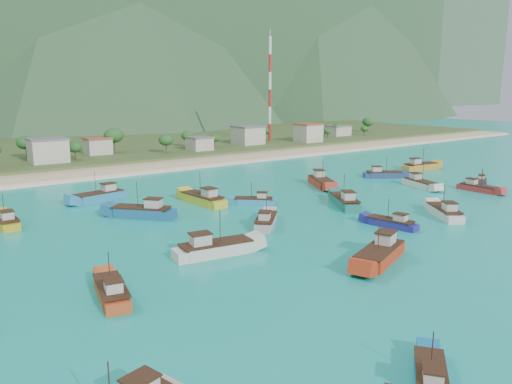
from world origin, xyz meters
TOP-DOWN VIEW (x-y plane):
  - ground at (0.00, 0.00)m, footprint 600.00×600.00m
  - beach at (0.00, 79.00)m, footprint 400.00×18.00m
  - land at (0.00, 140.00)m, footprint 400.00×110.00m
  - surf_line at (0.00, 69.50)m, footprint 400.00×2.50m
  - village at (7.79, 101.11)m, footprint 215.82×24.29m
  - vegetation at (-2.23, 103.60)m, footprint 272.76×25.38m
  - radio_tower at (67.44, 108.00)m, footprint 1.20×1.20m
  - boat_2 at (-15.35, 26.26)m, footprint 4.64×12.82m
  - boat_3 at (-34.31, -42.75)m, footprint 8.10×7.04m
  - boat_5 at (18.90, 25.33)m, footprint 8.97×12.86m
  - boat_6 at (61.19, 25.99)m, footprint 12.55×5.36m
  - boat_8 at (-49.31, -9.55)m, footprint 5.01×10.53m
  - boat_9 at (7.53, 6.56)m, footprint 9.13×12.24m
  - boat_10 at (-31.92, 42.81)m, footprint 12.30×5.52m
  - boat_12 at (53.29, 2.09)m, footprint 8.17×5.95m
  - boat_13 at (2.43, -9.60)m, footprint 4.49×9.61m
  - boat_16 at (-15.06, 4.59)m, footprint 9.43×9.39m
  - boat_17 at (-31.23, -3.71)m, footprint 12.57×5.35m
  - boat_18 at (44.72, -1.98)m, footprint 3.00×9.74m
  - boat_19 at (41.53, 24.14)m, footprint 10.40×8.50m
  - boat_20 at (37.85, 9.52)m, footprint 6.49×11.45m
  - boat_22 at (-52.88, 32.80)m, footprint 3.10×10.48m
  - boat_23 at (-13.59, -20.21)m, footprint 13.09×7.95m
  - boat_24 at (16.47, -11.16)m, footprint 9.11×11.06m
  - boat_26 at (-30.44, 23.55)m, footprint 10.99×11.88m
  - boat_27 at (-6.59, 19.50)m, footprint 8.44×8.01m

SIDE VIEW (x-z plane):
  - ground at x=0.00m, z-range 0.00..0.00m
  - beach at x=0.00m, z-range -0.60..0.60m
  - land at x=0.00m, z-range -1.20..1.20m
  - surf_line at x=0.00m, z-range -0.04..0.04m
  - boat_12 at x=53.29m, z-range -1.90..2.84m
  - boat_3 at x=-34.31m, z-range -1.96..2.96m
  - boat_27 at x=-6.59m, z-range -2.08..3.23m
  - boat_13 at x=2.43m, z-range -2.13..3.33m
  - boat_18 at x=44.72m, z-range -2.22..3.51m
  - boat_8 at x=-49.31m, z-range -2.30..3.69m
  - boat_16 at x=-15.06m, z-range -2.32..3.75m
  - boat_22 at x=-52.88m, z-range -2.36..3.83m
  - boat_19 at x=41.53m, z-range -2.37..3.83m
  - boat_20 at x=37.85m, z-range -2.46..4.03m
  - boat_24 at x=16.47m, z-range -2.49..4.11m
  - boat_10 at x=-31.92m, z-range -2.62..4.39m
  - boat_9 at x=7.53m, z-range -2.66..4.47m
  - boat_6 at x=61.19m, z-range -2.68..4.50m
  - boat_17 at x=-31.23m, z-range -2.68..4.51m
  - boat_26 at x=-30.44m, z-range -2.75..4.65m
  - boat_5 at x=18.90m, z-range -2.75..4.66m
  - boat_2 at x=-15.35m, z-range -2.76..4.67m
  - boat_23 at x=-13.59m, z-range -2.76..4.68m
  - village at x=7.79m, z-range 1.19..8.50m
  - vegetation at x=-2.23m, z-range 0.62..9.69m
  - radio_tower at x=67.44m, z-range 1.60..45.78m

